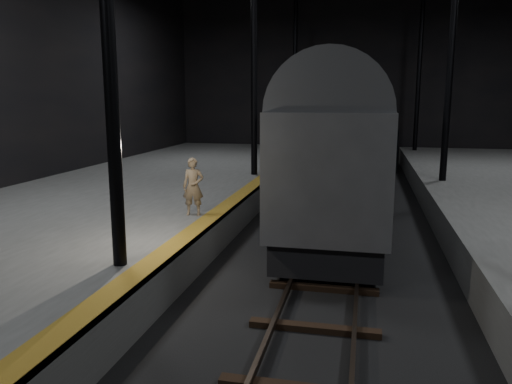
% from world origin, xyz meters
% --- Properties ---
extents(ground, '(44.00, 44.00, 0.00)m').
position_xyz_m(ground, '(0.00, 0.00, 0.00)').
color(ground, black).
rests_on(ground, ground).
extents(platform_left, '(9.00, 43.80, 1.00)m').
position_xyz_m(platform_left, '(-7.50, 0.00, 0.50)').
color(platform_left, '#535351').
rests_on(platform_left, ground).
extents(tactile_strip, '(0.50, 43.80, 0.01)m').
position_xyz_m(tactile_strip, '(-3.25, 0.00, 1.00)').
color(tactile_strip, brown).
rests_on(tactile_strip, platform_left).
extents(track, '(2.40, 43.00, 0.24)m').
position_xyz_m(track, '(0.00, 0.00, 0.07)').
color(track, '#3F3328').
rests_on(track, ground).
extents(train, '(2.88, 19.22, 5.14)m').
position_xyz_m(train, '(-0.00, 7.38, 2.87)').
color(train, '#929599').
rests_on(train, ground).
extents(woman, '(0.64, 0.48, 1.59)m').
position_xyz_m(woman, '(-3.80, 0.30, 1.80)').
color(woman, '#957B5B').
rests_on(woman, platform_left).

